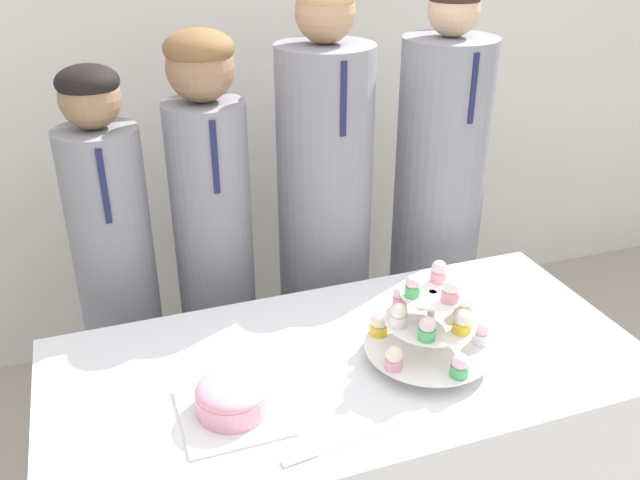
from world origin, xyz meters
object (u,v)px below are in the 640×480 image
(student_3, at_px, (436,225))
(student_0, at_px, (120,293))
(round_cake, at_px, (233,397))
(cupcake_stand, at_px, (431,322))
(student_2, at_px, (324,239))
(student_1, at_px, (216,262))
(cake_knife, at_px, (321,451))

(student_3, bearing_deg, student_0, -180.00)
(round_cake, height_order, cupcake_stand, cupcake_stand)
(student_0, distance_m, student_2, 0.70)
(student_0, relative_size, student_1, 0.95)
(student_1, bearing_deg, student_2, 0.00)
(student_1, relative_size, student_3, 0.94)
(round_cake, height_order, student_3, student_3)
(student_2, bearing_deg, student_0, -180.00)
(cupcake_stand, bearing_deg, cake_knife, -149.39)
(round_cake, height_order, student_2, student_2)
(cupcake_stand, xyz_separation_m, student_0, (-0.72, 0.70, -0.17))
(cupcake_stand, distance_m, student_0, 1.02)
(student_0, relative_size, student_3, 0.89)
(cake_knife, relative_size, student_0, 0.20)
(student_2, bearing_deg, student_3, -0.00)
(round_cake, distance_m, student_3, 1.18)
(round_cake, bearing_deg, cake_knife, -51.41)
(cake_knife, bearing_deg, student_3, 43.42)
(cupcake_stand, height_order, student_3, student_3)
(round_cake, height_order, student_1, student_1)
(student_0, bearing_deg, student_1, 0.00)
(student_1, xyz_separation_m, student_2, (0.38, 0.00, 0.02))
(student_2, distance_m, student_3, 0.43)
(round_cake, xyz_separation_m, student_2, (0.49, 0.74, -0.02))
(cupcake_stand, xyz_separation_m, student_1, (-0.41, 0.70, -0.11))
(round_cake, relative_size, student_3, 0.15)
(student_3, bearing_deg, student_1, -180.00)
(student_2, xyz_separation_m, student_3, (0.43, -0.00, -0.02))
(student_1, height_order, student_2, student_2)
(cupcake_stand, distance_m, student_3, 0.82)
(student_3, bearing_deg, round_cake, -141.30)
(cupcake_stand, bearing_deg, student_0, 135.73)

